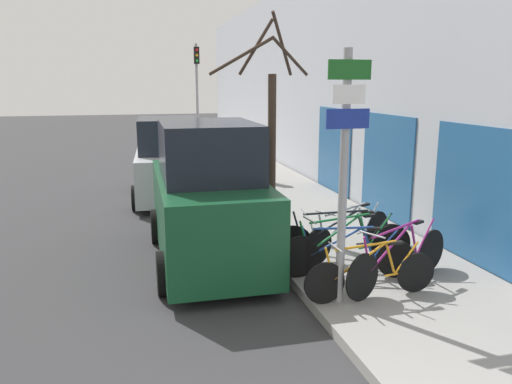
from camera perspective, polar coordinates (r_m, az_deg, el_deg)
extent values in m
plane|color=#333335|center=(13.46, -8.12, -1.36)|extent=(80.00, 80.00, 0.00)
cube|color=gray|center=(16.59, -0.28, 1.63)|extent=(3.20, 32.00, 0.15)
cube|color=#B2B7C1|center=(16.81, 5.65, 12.60)|extent=(0.20, 32.00, 6.50)
cube|color=#26598C|center=(9.18, 23.66, -0.32)|extent=(0.03, 2.20, 2.33)
cube|color=#26598C|center=(11.63, 14.65, 2.81)|extent=(0.03, 2.20, 2.33)
cube|color=#26598C|center=(14.29, 8.86, 4.78)|extent=(0.03, 2.20, 2.33)
cylinder|color=#939399|center=(6.78, 9.94, 1.23)|extent=(0.12, 0.12, 3.45)
cube|color=#19591E|center=(6.60, 10.67, 13.58)|extent=(0.59, 0.02, 0.25)
cube|color=white|center=(6.60, 10.56, 10.92)|extent=(0.46, 0.02, 0.24)
cube|color=navy|center=(6.61, 10.46, 8.23)|extent=(0.60, 0.02, 0.26)
cylinder|color=black|center=(7.08, 7.83, -10.29)|extent=(0.61, 0.05, 0.61)
cylinder|color=black|center=(7.75, 17.79, -8.76)|extent=(0.61, 0.05, 0.61)
cylinder|color=orange|center=(7.20, 11.88, -7.65)|extent=(0.81, 0.06, 0.50)
cylinder|color=orange|center=(7.17, 12.47, -5.99)|extent=(0.94, 0.06, 0.08)
cylinder|color=orange|center=(7.43, 15.11, -7.37)|extent=(0.18, 0.04, 0.44)
cylinder|color=orange|center=(7.61, 16.19, -8.86)|extent=(0.51, 0.04, 0.07)
cylinder|color=orange|center=(7.57, 16.76, -7.29)|extent=(0.38, 0.04, 0.49)
cylinder|color=orange|center=(7.01, 8.44, -8.27)|extent=(0.18, 0.04, 0.52)
cube|color=black|center=(7.40, 15.69, -5.61)|extent=(0.20, 0.09, 0.04)
cylinder|color=#99999E|center=(6.96, 9.05, -6.22)|extent=(0.04, 0.44, 0.02)
cylinder|color=black|center=(7.25, 12.05, -9.50)|extent=(0.64, 0.33, 0.69)
cylinder|color=black|center=(8.66, 19.39, -6.31)|extent=(0.64, 0.33, 0.69)
cylinder|color=#8C1E72|center=(7.66, 15.26, -5.93)|extent=(0.91, 0.46, 0.57)
cylinder|color=#8C1E72|center=(7.66, 15.75, -4.06)|extent=(1.06, 0.54, 0.09)
cylinder|color=#8C1E72|center=(8.13, 17.60, -5.20)|extent=(0.21, 0.12, 0.50)
cylinder|color=#8C1E72|center=(8.39, 18.30, -6.63)|extent=(0.58, 0.30, 0.08)
cylinder|color=#8C1E72|center=(8.39, 18.74, -4.92)|extent=(0.43, 0.23, 0.56)
cylinder|color=#8C1E72|center=(7.22, 12.60, -7.14)|extent=(0.20, 0.12, 0.60)
cube|color=black|center=(8.13, 18.06, -3.30)|extent=(0.21, 0.16, 0.04)
cylinder|color=#99999E|center=(7.19, 13.14, -4.76)|extent=(0.21, 0.41, 0.02)
cylinder|color=black|center=(8.00, 5.23, -7.48)|extent=(0.59, 0.21, 0.61)
cylinder|color=black|center=(8.20, 15.67, -7.40)|extent=(0.59, 0.21, 0.61)
cylinder|color=#1E4799|center=(7.95, 9.27, -5.56)|extent=(0.80, 0.28, 0.50)
cylinder|color=#1E4799|center=(7.90, 9.86, -4.09)|extent=(0.93, 0.32, 0.08)
cylinder|color=#1E4799|center=(8.03, 12.68, -5.70)|extent=(0.18, 0.09, 0.44)
cylinder|color=#1E4799|center=(8.14, 13.89, -7.28)|extent=(0.50, 0.18, 0.07)
cylinder|color=#1E4799|center=(8.09, 14.49, -5.84)|extent=(0.38, 0.14, 0.49)
cylinder|color=#1E4799|center=(7.92, 5.80, -5.72)|extent=(0.18, 0.08, 0.53)
cube|color=black|center=(7.98, 13.29, -4.10)|extent=(0.21, 0.14, 0.04)
cylinder|color=#99999E|center=(7.85, 6.38, -3.92)|extent=(0.15, 0.43, 0.02)
cylinder|color=black|center=(7.94, 4.97, -7.36)|extent=(0.68, 0.11, 0.68)
cylinder|color=black|center=(8.76, 14.95, -5.84)|extent=(0.68, 0.11, 0.68)
cylinder|color=#197233|center=(8.12, 9.03, -4.68)|extent=(0.94, 0.14, 0.56)
cylinder|color=#197233|center=(8.10, 9.60, -3.00)|extent=(1.09, 0.15, 0.09)
cylinder|color=#197233|center=(8.40, 12.26, -4.41)|extent=(0.20, 0.06, 0.49)
cylinder|color=#197233|center=(8.59, 13.36, -5.93)|extent=(0.59, 0.09, 0.08)
cylinder|color=#197233|center=(8.57, 13.90, -4.35)|extent=(0.44, 0.08, 0.55)
cylinder|color=#197233|center=(7.89, 5.56, -5.30)|extent=(0.20, 0.05, 0.59)
cube|color=black|center=(8.38, 12.82, -2.65)|extent=(0.21, 0.10, 0.04)
cylinder|color=#99999E|center=(7.84, 6.16, -3.21)|extent=(0.07, 0.44, 0.02)
cylinder|color=black|center=(8.44, 4.23, -6.11)|extent=(0.69, 0.17, 0.69)
cylinder|color=black|center=(8.81, 15.08, -5.71)|extent=(0.69, 0.17, 0.69)
cylinder|color=black|center=(8.45, 8.48, -3.92)|extent=(0.92, 0.21, 0.57)
cylinder|color=black|center=(8.40, 9.08, -2.32)|extent=(1.07, 0.24, 0.09)
cylinder|color=black|center=(8.58, 12.02, -3.98)|extent=(0.20, 0.07, 0.50)
cylinder|color=black|center=(8.71, 13.26, -5.63)|extent=(0.58, 0.14, 0.08)
cylinder|color=black|center=(8.67, 13.87, -4.09)|extent=(0.44, 0.11, 0.55)
cylinder|color=black|center=(8.36, 4.83, -4.18)|extent=(0.20, 0.07, 0.60)
cube|color=black|center=(8.53, 12.64, -2.27)|extent=(0.21, 0.12, 0.04)
cylinder|color=#99999E|center=(8.29, 5.44, -2.22)|extent=(0.11, 0.44, 0.02)
cylinder|color=black|center=(8.53, 7.13, -6.14)|extent=(0.59, 0.32, 0.65)
cylinder|color=black|center=(9.76, 13.65, -4.01)|extent=(0.59, 0.32, 0.65)
cylinder|color=#B7B7BC|center=(8.89, 9.86, -3.44)|extent=(0.84, 0.44, 0.53)
cylinder|color=#B7B7BC|center=(8.89, 10.25, -1.95)|extent=(0.98, 0.51, 0.08)
cylinder|color=#B7B7BC|center=(9.30, 11.96, -2.98)|extent=(0.19, 0.12, 0.46)
cylinder|color=#B7B7BC|center=(9.53, 12.64, -4.20)|extent=(0.53, 0.28, 0.08)
cylinder|color=#B7B7BC|center=(9.53, 13.00, -2.80)|extent=(0.40, 0.22, 0.52)
cylinder|color=#B7B7BC|center=(8.51, 7.55, -4.26)|extent=(0.19, 0.12, 0.56)
cube|color=black|center=(9.31, 12.33, -1.42)|extent=(0.21, 0.16, 0.04)
cylinder|color=#99999E|center=(8.49, 7.97, -2.38)|extent=(0.22, 0.41, 0.02)
cube|color=#144728|center=(8.95, -5.48, -2.52)|extent=(1.81, 4.25, 1.38)
cube|color=black|center=(8.56, -5.48, 4.76)|extent=(1.60, 2.22, 0.96)
cylinder|color=black|center=(10.28, -11.28, -3.84)|extent=(0.23, 0.68, 0.68)
cylinder|color=black|center=(10.48, -1.71, -3.29)|extent=(0.23, 0.68, 0.68)
cylinder|color=black|center=(7.80, -10.44, -9.09)|extent=(0.23, 0.68, 0.68)
cylinder|color=black|center=(8.06, 2.15, -8.17)|extent=(0.23, 0.68, 0.68)
cube|color=#B2B7BC|center=(14.12, -9.77, 2.37)|extent=(2.03, 4.29, 1.16)
cube|color=black|center=(13.82, -9.91, 6.46)|extent=(1.74, 2.27, 0.90)
cylinder|color=black|center=(15.49, -13.18, 1.46)|extent=(0.26, 0.66, 0.64)
cylinder|color=black|center=(15.52, -6.53, 1.74)|extent=(0.26, 0.66, 0.64)
cylinder|color=black|center=(12.94, -13.52, -0.67)|extent=(0.26, 0.66, 0.64)
cylinder|color=black|center=(12.99, -5.58, -0.34)|extent=(0.26, 0.66, 0.64)
cylinder|color=#4C3D2D|center=(15.54, 0.89, 2.61)|extent=(0.14, 0.14, 0.76)
cylinder|color=#4C3D2D|center=(15.44, -0.04, 2.55)|extent=(0.14, 0.14, 0.76)
cylinder|color=#26262D|center=(15.39, 0.43, 5.10)|extent=(0.35, 0.35, 0.61)
sphere|color=tan|center=(15.34, 0.43, 6.60)|extent=(0.21, 0.21, 0.21)
cylinder|color=#3D2D23|center=(10.10, 1.81, 4.27)|extent=(0.16, 0.16, 3.19)
cylinder|color=#3D2D23|center=(10.22, -1.82, 15.22)|extent=(1.18, 0.79, 0.73)
cylinder|color=#3D2D23|center=(10.24, -0.04, 16.18)|extent=(0.60, 0.68, 1.06)
cylinder|color=#3D2D23|center=(10.46, 3.01, 16.47)|extent=(0.69, 0.79, 1.20)
cylinder|color=#3D2D23|center=(10.46, 3.96, 15.17)|extent=(1.01, 0.72, 0.75)
cylinder|color=#939399|center=(20.14, -6.72, 10.11)|extent=(0.10, 0.10, 4.50)
cube|color=black|center=(20.06, -6.81, 15.24)|extent=(0.20, 0.16, 0.64)
sphere|color=red|center=(19.98, -6.79, 15.83)|extent=(0.11, 0.11, 0.11)
sphere|color=orange|center=(19.97, -6.77, 15.26)|extent=(0.11, 0.11, 0.11)
sphere|color=green|center=(19.96, -6.76, 14.68)|extent=(0.11, 0.11, 0.11)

